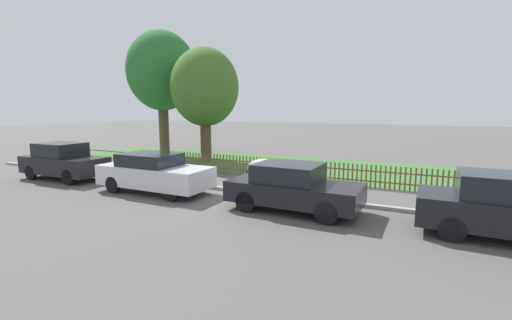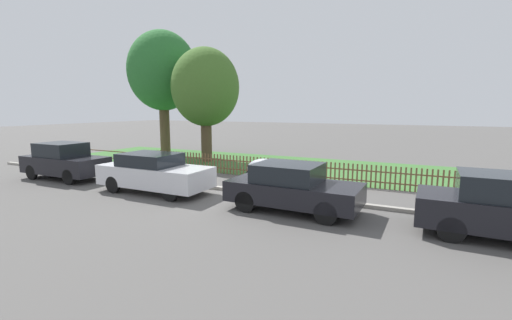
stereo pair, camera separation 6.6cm
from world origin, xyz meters
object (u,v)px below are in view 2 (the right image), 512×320
Objects in this scene: parked_car_navy_estate at (292,187)px; covered_motorcycle at (267,169)px; tree_nearest_kerb at (163,72)px; parked_car_black_saloon at (154,172)px; tree_behind_motorcycle at (205,88)px; parked_car_silver_hatchback at (64,161)px.

parked_car_navy_estate reaches higher than covered_motorcycle.
parked_car_navy_estate is at bearing -34.10° from tree_nearest_kerb.
covered_motorcycle is (-2.07, 2.69, -0.05)m from parked_car_navy_estate.
parked_car_navy_estate is (5.40, 0.08, -0.01)m from parked_car_black_saloon.
tree_nearest_kerb is at bearing 150.08° from covered_motorcycle.
parked_car_navy_estate is 15.13m from tree_nearest_kerb.
covered_motorcycle is 0.23× the size of tree_nearest_kerb.
tree_nearest_kerb reaches higher than covered_motorcycle.
parked_car_navy_estate is 11.23m from tree_behind_motorcycle.
tree_behind_motorcycle is (-5.89, 4.40, 3.58)m from covered_motorcycle.
parked_car_navy_estate is at bearing -53.69° from covered_motorcycle.
tree_behind_motorcycle is at bearing 68.38° from parked_car_silver_hatchback.
parked_car_black_saloon is at bearing -141.53° from covered_motorcycle.
parked_car_black_saloon is 5.40m from parked_car_navy_estate.
parked_car_navy_estate is 3.39m from covered_motorcycle.
parked_car_navy_estate is 0.61× the size of tree_behind_motorcycle.
tree_nearest_kerb reaches higher than parked_car_navy_estate.
tree_behind_motorcycle is (2.71, 7.05, 3.46)m from parked_car_silver_hatchback.
parked_car_silver_hatchback is 0.92× the size of parked_car_black_saloon.
parked_car_black_saloon reaches higher than covered_motorcycle.
covered_motorcycle is (3.33, 2.77, -0.06)m from parked_car_black_saloon.
parked_car_black_saloon is 0.66× the size of tree_behind_motorcycle.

